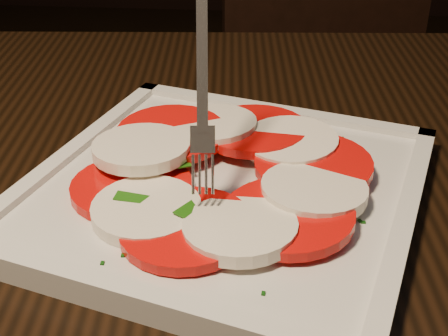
{
  "coord_description": "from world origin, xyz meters",
  "views": [
    {
      "loc": [
        -0.05,
        -0.49,
        1.03
      ],
      "look_at": [
        -0.08,
        -0.06,
        0.78
      ],
      "focal_mm": 50.0,
      "sensor_mm": 36.0,
      "label": 1
    }
  ],
  "objects_px": {
    "table": "(242,272)",
    "plate": "(224,192)",
    "fork": "(203,76)",
    "chair": "(335,91)"
  },
  "relations": [
    {
      "from": "chair",
      "to": "plate",
      "type": "xyz_separation_m",
      "value": [
        -0.16,
        -0.73,
        0.22
      ]
    },
    {
      "from": "table",
      "to": "plate",
      "type": "height_order",
      "value": "plate"
    },
    {
      "from": "table",
      "to": "plate",
      "type": "relative_size",
      "value": 4.18
    },
    {
      "from": "chair",
      "to": "fork",
      "type": "xyz_separation_m",
      "value": [
        -0.17,
        -0.74,
        0.33
      ]
    },
    {
      "from": "table",
      "to": "chair",
      "type": "xyz_separation_m",
      "value": [
        0.14,
        0.71,
        -0.12
      ]
    },
    {
      "from": "table",
      "to": "fork",
      "type": "height_order",
      "value": "fork"
    },
    {
      "from": "chair",
      "to": "plate",
      "type": "bearing_deg",
      "value": -114.27
    },
    {
      "from": "plate",
      "to": "table",
      "type": "bearing_deg",
      "value": 61.48
    },
    {
      "from": "chair",
      "to": "fork",
      "type": "height_order",
      "value": "same"
    },
    {
      "from": "fork",
      "to": "table",
      "type": "bearing_deg",
      "value": 39.92
    }
  ]
}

